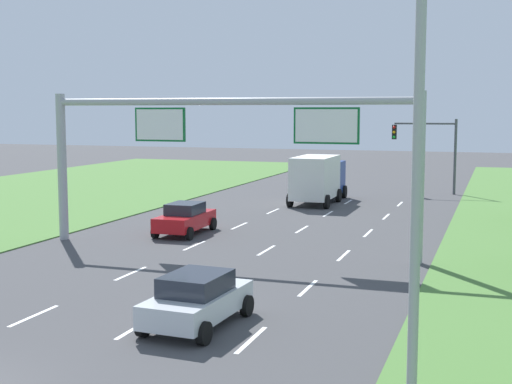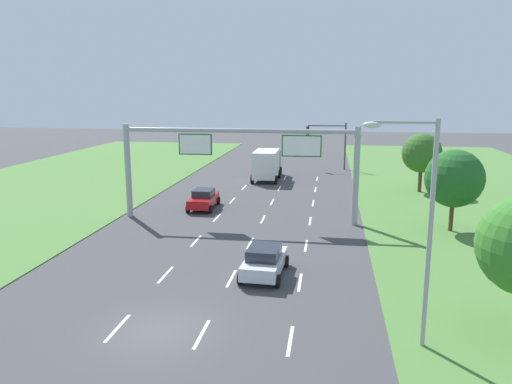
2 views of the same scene
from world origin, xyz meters
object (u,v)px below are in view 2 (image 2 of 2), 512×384
object	(u,v)px
street_lamp	(420,215)
roadside_tree_far	(422,153)
car_near_red	(204,199)
traffic_light_mast	(329,137)
car_lead_silver	(264,261)
sign_gantry	(241,155)
roadside_tree_mid	(454,179)
box_truck	(267,164)

from	to	relation	value
street_lamp	roadside_tree_far	bearing A→B (deg)	80.16
car_near_red	traffic_light_mast	size ratio (longest dim) A/B	0.77
car_lead_silver	street_lamp	xyz separation A→B (m)	(6.44, -6.39, 4.28)
car_lead_silver	sign_gantry	xyz separation A→B (m)	(-3.18, 10.80, 4.07)
street_lamp	roadside_tree_mid	distance (m)	17.18
sign_gantry	street_lamp	size ratio (longest dim) A/B	2.03
sign_gantry	street_lamp	bearing A→B (deg)	-60.78
roadside_tree_far	sign_gantry	bearing A→B (deg)	-139.59
box_truck	sign_gantry	bearing A→B (deg)	-89.52
roadside_tree_far	car_lead_silver	bearing A→B (deg)	-116.39
car_lead_silver	roadside_tree_mid	bearing A→B (deg)	44.41
car_near_red	roadside_tree_mid	size ratio (longest dim) A/B	0.77
sign_gantry	traffic_light_mast	distance (m)	26.15
street_lamp	car_lead_silver	bearing A→B (deg)	135.22
sign_gantry	traffic_light_mast	xyz separation A→B (m)	(6.20, 25.38, -1.00)
car_near_red	sign_gantry	distance (m)	6.40
car_near_red	car_lead_silver	size ratio (longest dim) A/B	1.05
roadside_tree_far	roadside_tree_mid	bearing A→B (deg)	-90.70
traffic_light_mast	box_truck	bearing A→B (deg)	-128.99
roadside_tree_far	car_near_red	bearing A→B (deg)	-153.27
car_near_red	street_lamp	bearing A→B (deg)	-58.52
street_lamp	roadside_tree_mid	size ratio (longest dim) A/B	1.52
street_lamp	roadside_tree_mid	xyz separation A→B (m)	(5.00, 16.38, -1.42)
box_truck	roadside_tree_far	world-z (taller)	roadside_tree_far
car_near_red	roadside_tree_mid	world-z (taller)	roadside_tree_mid
roadside_tree_mid	roadside_tree_far	bearing A→B (deg)	89.30
car_near_red	box_truck	world-z (taller)	box_truck
box_truck	roadside_tree_mid	bearing A→B (deg)	-51.14
street_lamp	traffic_light_mast	bearing A→B (deg)	94.58
sign_gantry	roadside_tree_far	bearing A→B (deg)	40.41
car_lead_silver	box_truck	size ratio (longest dim) A/B	0.58
box_truck	roadside_tree_mid	distance (m)	23.59
sign_gantry	car_near_red	bearing A→B (deg)	138.04
sign_gantry	roadside_tree_far	size ratio (longest dim) A/B	3.11
box_truck	street_lamp	bearing A→B (deg)	-74.45
sign_gantry	street_lamp	distance (m)	19.69
sign_gantry	car_lead_silver	bearing A→B (deg)	-73.60
box_truck	sign_gantry	xyz separation A→B (m)	(0.26, -17.40, 3.15)
roadside_tree_mid	car_near_red	bearing A→B (deg)	167.34
car_lead_silver	traffic_light_mast	world-z (taller)	traffic_light_mast
car_lead_silver	street_lamp	size ratio (longest dim) A/B	0.48
roadside_tree_mid	roadside_tree_far	xyz separation A→B (m)	(0.16, 13.39, 0.05)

